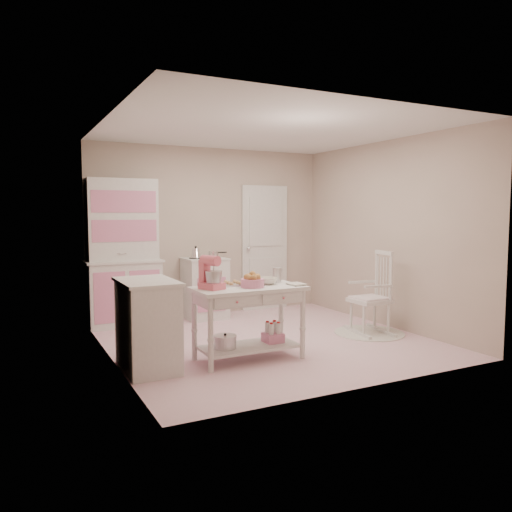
{
  "coord_description": "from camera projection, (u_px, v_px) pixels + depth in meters",
  "views": [
    {
      "loc": [
        -2.9,
        -5.42,
        1.6
      ],
      "look_at": [
        -0.22,
        -0.12,
        1.08
      ],
      "focal_mm": 35.0,
      "sensor_mm": 36.0,
      "label": 1
    }
  ],
  "objects": [
    {
      "name": "room_shell",
      "position": [
        267.0,
        209.0,
        6.12
      ],
      "size": [
        3.84,
        3.84,
        2.62
      ],
      "color": "pink",
      "rests_on": "ground"
    },
    {
      "name": "door",
      "position": [
        265.0,
        248.0,
        8.26
      ],
      "size": [
        0.82,
        0.05,
        2.04
      ],
      "primitive_type": "cube",
      "color": "silver",
      "rests_on": "ground"
    },
    {
      "name": "hutch",
      "position": [
        123.0,
        252.0,
        7.01
      ],
      "size": [
        1.06,
        0.5,
        2.08
      ],
      "primitive_type": "cube",
      "color": "silver",
      "rests_on": "ground"
    },
    {
      "name": "stove",
      "position": [
        205.0,
        288.0,
        7.56
      ],
      "size": [
        0.62,
        0.57,
        0.92
      ],
      "primitive_type": "cube",
      "color": "silver",
      "rests_on": "ground"
    },
    {
      "name": "base_cabinet",
      "position": [
        148.0,
        325.0,
        5.07
      ],
      "size": [
        0.54,
        0.84,
        0.92
      ],
      "primitive_type": "cube",
      "color": "silver",
      "rests_on": "ground"
    },
    {
      "name": "lace_rug",
      "position": [
        369.0,
        333.0,
        6.62
      ],
      "size": [
        0.92,
        0.92,
        0.01
      ],
      "primitive_type": "cylinder",
      "color": "white",
      "rests_on": "ground"
    },
    {
      "name": "rocking_chair",
      "position": [
        370.0,
        292.0,
        6.57
      ],
      "size": [
        0.59,
        0.79,
        1.1
      ],
      "primitive_type": "cube",
      "rotation": [
        0.0,
        0.0,
        -0.17
      ],
      "color": "silver",
      "rests_on": "ground"
    },
    {
      "name": "work_table",
      "position": [
        249.0,
        323.0,
        5.42
      ],
      "size": [
        1.2,
        0.6,
        0.8
      ],
      "primitive_type": "cube",
      "color": "silver",
      "rests_on": "ground"
    },
    {
      "name": "stand_mixer",
      "position": [
        212.0,
        273.0,
        5.2
      ],
      "size": [
        0.29,
        0.33,
        0.34
      ],
      "primitive_type": "cube",
      "rotation": [
        0.0,
        0.0,
        0.38
      ],
      "color": "#EC6377",
      "rests_on": "work_table"
    },
    {
      "name": "cookie_tray",
      "position": [
        229.0,
        285.0,
        5.48
      ],
      "size": [
        0.34,
        0.24,
        0.02
      ],
      "primitive_type": "cube",
      "color": "silver",
      "rests_on": "work_table"
    },
    {
      "name": "bread_basket",
      "position": [
        252.0,
        283.0,
        5.35
      ],
      "size": [
        0.25,
        0.25,
        0.09
      ],
      "primitive_type": "cylinder",
      "color": "pink",
      "rests_on": "work_table"
    },
    {
      "name": "mixing_bowl",
      "position": [
        266.0,
        281.0,
        5.57
      ],
      "size": [
        0.24,
        0.24,
        0.08
      ],
      "primitive_type": "imported",
      "color": "silver",
      "rests_on": "work_table"
    },
    {
      "name": "metal_pitcher",
      "position": [
        277.0,
        275.0,
        5.72
      ],
      "size": [
        0.1,
        0.1,
        0.17
      ],
      "primitive_type": "cylinder",
      "color": "silver",
      "rests_on": "work_table"
    },
    {
      "name": "recipe_book",
      "position": [
        290.0,
        285.0,
        5.48
      ],
      "size": [
        0.16,
        0.21,
        0.02
      ],
      "primitive_type": "imported",
      "rotation": [
        0.0,
        0.0,
        0.01
      ],
      "color": "silver",
      "rests_on": "work_table"
    }
  ]
}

